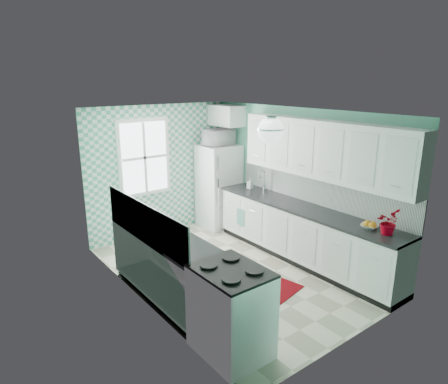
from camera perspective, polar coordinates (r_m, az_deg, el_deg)
floor at (r=6.49m, az=1.01°, el=-11.32°), size 3.00×4.40×0.02m
ceiling at (r=5.78m, az=1.13°, el=11.45°), size 3.00×4.40×0.02m
wall_back at (r=7.81m, az=-9.08°, el=3.09°), size 3.00×0.02×2.50m
wall_front at (r=4.60m, az=18.58°, el=-6.83°), size 3.00×0.02×2.50m
wall_left at (r=5.26m, az=-11.95°, el=-3.45°), size 0.02×4.40×2.50m
wall_right at (r=7.02m, az=10.76°, el=1.55°), size 0.02×4.40×2.50m
accent_wall at (r=7.79m, az=-9.00°, el=3.06°), size 3.00×0.01×2.50m
window at (r=7.55m, az=-11.33°, el=4.86°), size 1.04×0.05×1.44m
backsplash_right at (r=6.77m, az=13.12°, el=0.39°), size 0.02×3.60×0.51m
backsplash_left at (r=5.22m, az=-11.34°, el=-4.20°), size 0.02×2.15×0.51m
upper_cabinets_right at (r=6.38m, az=14.01°, el=5.88°), size 0.33×3.20×0.90m
upper_cabinet_fridge at (r=8.04m, az=0.24°, el=10.87°), size 0.40×0.74×0.40m
ceiling_light at (r=5.20m, az=6.68°, el=8.77°), size 0.34×0.34×0.35m
base_cabinets_right at (r=6.80m, az=11.16°, el=-6.07°), size 0.60×3.60×0.90m
countertop_right at (r=6.63m, az=11.29°, el=-2.33°), size 0.63×3.60×0.04m
base_cabinets_left at (r=5.63m, az=-8.26°, el=-10.74°), size 0.60×2.15×0.90m
countertop_left at (r=5.45m, az=-8.32°, el=-6.28°), size 0.63×2.15×0.04m
fridge at (r=8.16m, az=-0.74°, el=0.88°), size 0.73×0.73×1.68m
stove at (r=4.55m, az=1.00°, el=-16.51°), size 0.66×0.83×1.00m
sink at (r=7.40m, az=4.80°, el=-0.04°), size 0.47×0.40×0.53m
rug at (r=6.13m, az=5.95°, el=-13.00°), size 0.84×1.05×0.01m
dish_towel at (r=7.41m, az=2.41°, el=-3.65°), size 0.06×0.21×0.31m
fruit_bowl at (r=5.95m, az=20.07°, el=-4.64°), size 0.30×0.30×0.06m
potted_plant at (r=5.78m, az=22.36°, el=-3.99°), size 0.38×0.36×0.34m
soap_bottle at (r=7.59m, az=3.73°, el=1.25°), size 0.11×0.11×0.20m
microwave at (r=7.96m, az=-0.77°, el=7.82°), size 0.58×0.40×0.31m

